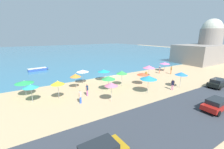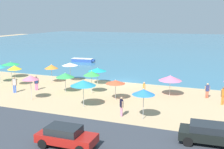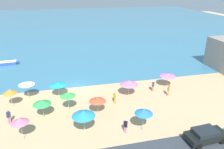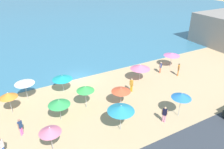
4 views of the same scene
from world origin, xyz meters
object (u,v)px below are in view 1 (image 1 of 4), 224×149
(beach_umbrella_0, at_px, (149,78))
(beach_umbrella_5, at_px, (108,78))
(beach_umbrella_10, at_px, (31,86))
(bather_3, at_px, (80,96))
(bather_5, at_px, (173,84))
(harbor_fortress, at_px, (205,48))
(bather_2, at_px, (146,75))
(skiff_nearshore, at_px, (38,69))
(bather_4, at_px, (171,70))
(beach_umbrella_4, at_px, (58,83))
(bather_1, at_px, (87,89))
(beach_umbrella_2, at_px, (104,71))
(beach_umbrella_13, at_px, (24,82))
(beach_umbrella_8, at_px, (149,67))
(parked_car_2, at_px, (218,83))
(beach_umbrella_11, at_px, (122,72))
(bather_0, at_px, (160,69))
(beach_umbrella_3, at_px, (111,84))
(beach_umbrella_12, at_px, (143,74))
(beach_umbrella_6, at_px, (83,71))
(beach_umbrella_7, at_px, (165,63))
(parked_car_1, at_px, (217,104))
(beach_umbrella_1, at_px, (75,75))

(beach_umbrella_0, distance_m, beach_umbrella_5, 5.92)
(beach_umbrella_10, height_order, bather_3, beach_umbrella_10)
(bather_5, height_order, harbor_fortress, harbor_fortress)
(bather_2, height_order, skiff_nearshore, bather_2)
(bather_5, bearing_deg, bather_4, 38.77)
(beach_umbrella_4, bearing_deg, bather_1, -12.11)
(bather_5, xyz_separation_m, skiff_nearshore, (-16.42, 25.18, -0.60))
(beach_umbrella_2, height_order, beach_umbrella_13, beach_umbrella_13)
(beach_umbrella_5, bearing_deg, beach_umbrella_8, 13.99)
(bather_2, distance_m, parked_car_2, 11.55)
(beach_umbrella_2, distance_m, harbor_fortress, 37.55)
(bather_3, height_order, harbor_fortress, harbor_fortress)
(beach_umbrella_0, height_order, beach_umbrella_11, beach_umbrella_0)
(beach_umbrella_5, relative_size, bather_5, 1.33)
(bather_4, bearing_deg, beach_umbrella_8, 165.71)
(beach_umbrella_0, relative_size, beach_umbrella_2, 1.17)
(beach_umbrella_13, height_order, bather_0, beach_umbrella_13)
(bather_1, xyz_separation_m, bather_3, (-1.65, -1.82, 0.06))
(beach_umbrella_3, xyz_separation_m, beach_umbrella_12, (8.13, 3.06, -0.44))
(beach_umbrella_6, distance_m, skiff_nearshore, 16.17)
(beach_umbrella_0, bearing_deg, parked_car_2, -19.90)
(beach_umbrella_3, bearing_deg, beach_umbrella_0, -2.22)
(beach_umbrella_4, relative_size, skiff_nearshore, 0.58)
(beach_umbrella_4, relative_size, harbor_fortress, 0.16)
(bather_3, xyz_separation_m, skiff_nearshore, (-2.62, 22.25, -0.64))
(beach_umbrella_3, bearing_deg, bather_4, 15.87)
(beach_umbrella_0, relative_size, beach_umbrella_8, 1.09)
(beach_umbrella_7, bearing_deg, beach_umbrella_6, 177.53)
(bather_0, height_order, skiff_nearshore, bather_0)
(beach_umbrella_3, relative_size, parked_car_1, 0.66)
(beach_umbrella_7, xyz_separation_m, bather_2, (-8.95, -3.12, -0.93))
(parked_car_1, xyz_separation_m, harbor_fortress, (32.25, 18.62, 3.72))
(beach_umbrella_10, distance_m, bather_1, 7.01)
(beach_umbrella_13, bearing_deg, harbor_fortress, 3.01)
(beach_umbrella_3, bearing_deg, parked_car_1, -42.85)
(parked_car_1, bearing_deg, beach_umbrella_13, 138.43)
(bather_4, xyz_separation_m, bather_5, (-8.17, -6.56, -0.04))
(beach_umbrella_11, bearing_deg, harbor_fortress, 9.31)
(beach_umbrella_0, height_order, beach_umbrella_13, beach_umbrella_0)
(beach_umbrella_4, distance_m, bather_3, 3.55)
(beach_umbrella_3, relative_size, parked_car_2, 0.64)
(beach_umbrella_7, height_order, bather_1, beach_umbrella_7)
(beach_umbrella_1, distance_m, beach_umbrella_11, 7.49)
(beach_umbrella_7, bearing_deg, beach_umbrella_8, -168.07)
(beach_umbrella_13, bearing_deg, parked_car_1, -41.57)
(bather_2, distance_m, bather_5, 6.20)
(beach_umbrella_1, xyz_separation_m, bather_1, (0.35, -3.79, -1.19))
(beach_umbrella_5, relative_size, bather_1, 1.36)
(bather_5, bearing_deg, beach_umbrella_4, 160.72)
(beach_umbrella_11, bearing_deg, beach_umbrella_4, -178.49)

